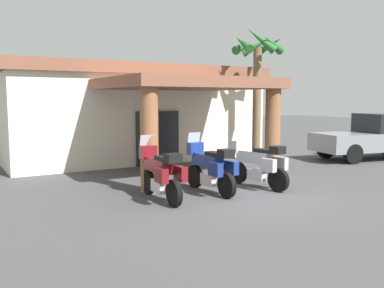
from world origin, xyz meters
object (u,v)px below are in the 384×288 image
at_px(motorcycle_blue, 211,168).
at_px(pedestrian, 149,146).
at_px(motel_building, 132,111).
at_px(motorcycle_silver, 258,164).
at_px(motorcycle_maroon, 161,173).
at_px(palm_tree_near_portico, 257,65).
at_px(pickup_truck_gray, 374,137).

height_order(motorcycle_blue, pedestrian, pedestrian).
bearing_deg(motel_building, motorcycle_blue, -96.63).
xyz_separation_m(motel_building, motorcycle_silver, (0.85, -7.70, -1.33)).
relative_size(motel_building, motorcycle_silver, 5.09).
bearing_deg(motorcycle_maroon, palm_tree_near_portico, -56.62).
xyz_separation_m(motorcycle_blue, motorcycle_silver, (1.56, -0.12, 0.00)).
relative_size(motel_building, pickup_truck_gray, 2.05).
relative_size(motel_building, motorcycle_blue, 5.05).
height_order(motel_building, motorcycle_maroon, motel_building).
height_order(motorcycle_blue, palm_tree_near_portico, palm_tree_near_portico).
height_order(motorcycle_blue, pickup_truck_gray, pickup_truck_gray).
bearing_deg(palm_tree_near_portico, motorcycle_blue, -139.73).
xyz_separation_m(motorcycle_maroon, palm_tree_near_portico, (6.33, 4.13, 3.25)).
bearing_deg(motel_building, motorcycle_maroon, -107.75).
height_order(motel_building, motorcycle_blue, motel_building).
distance_m(motorcycle_blue, palm_tree_near_portico, 7.05).
bearing_deg(palm_tree_near_portico, motorcycle_maroon, -146.85).
relative_size(motorcycle_silver, palm_tree_near_portico, 0.41).
height_order(motorcycle_maroon, motorcycle_blue, same).
bearing_deg(pedestrian, palm_tree_near_portico, 93.83).
xyz_separation_m(motorcycle_silver, pedestrian, (-1.87, 3.64, 0.27)).
height_order(motorcycle_silver, pedestrian, pedestrian).
distance_m(motorcycle_blue, motorcycle_silver, 1.56).
height_order(motel_building, palm_tree_near_portico, palm_tree_near_portico).
xyz_separation_m(motorcycle_maroon, pickup_truck_gray, (11.11, 2.07, 0.24)).
distance_m(motel_building, motorcycle_blue, 7.72).
distance_m(motorcycle_silver, pickup_truck_gray, 8.27).
bearing_deg(pedestrian, motorcycle_blue, 2.94).
distance_m(motorcycle_maroon, pedestrian, 3.83).
relative_size(motorcycle_maroon, motorcycle_blue, 1.00).
distance_m(motorcycle_maroon, palm_tree_near_portico, 8.23).
xyz_separation_m(motorcycle_silver, pickup_truck_gray, (8.00, 2.10, 0.24)).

